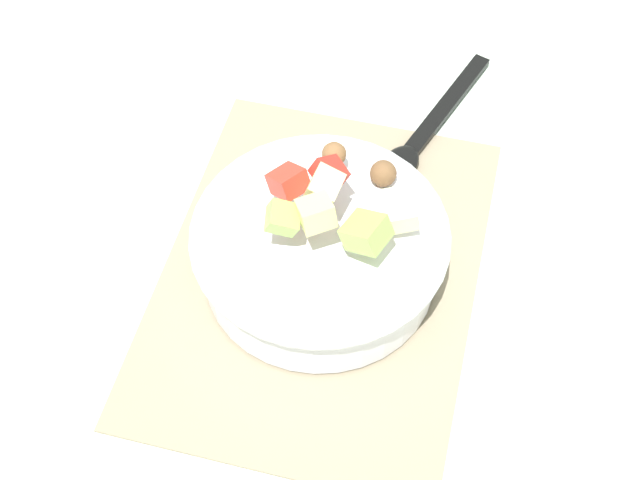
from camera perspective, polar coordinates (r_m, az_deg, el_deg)
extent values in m
plane|color=silver|center=(0.88, 0.00, -2.22)|extent=(2.40, 2.40, 0.00)
cube|color=gray|center=(0.88, 0.00, -2.11)|extent=(0.42, 0.30, 0.01)
cylinder|color=white|center=(0.86, 0.00, -0.73)|extent=(0.23, 0.23, 0.06)
torus|color=white|center=(0.83, 0.00, 0.50)|extent=(0.24, 0.24, 0.02)
cube|color=#BC3828|center=(0.82, -2.03, 3.74)|extent=(0.04, 0.05, 0.03)
cube|color=#9EC656|center=(0.79, 2.95, 0.48)|extent=(0.04, 0.05, 0.04)
sphere|color=brown|center=(0.86, 4.03, 4.24)|extent=(0.04, 0.04, 0.04)
cube|color=#9EC656|center=(0.79, -2.39, 1.41)|extent=(0.03, 0.04, 0.03)
cube|color=red|center=(0.81, 0.69, 4.30)|extent=(0.04, 0.04, 0.03)
cube|color=beige|center=(0.80, 0.49, 3.42)|extent=(0.04, 0.04, 0.04)
cube|color=beige|center=(0.81, 5.06, 1.91)|extent=(0.05, 0.04, 0.04)
sphere|color=brown|center=(0.86, 0.90, 5.49)|extent=(0.04, 0.04, 0.03)
cube|color=#E5D684|center=(0.78, -0.43, 1.75)|extent=(0.04, 0.04, 0.03)
ellipsoid|color=black|center=(0.96, 5.06, 4.84)|extent=(0.06, 0.05, 0.01)
cube|color=black|center=(1.03, 8.05, 8.49)|extent=(0.18, 0.07, 0.01)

